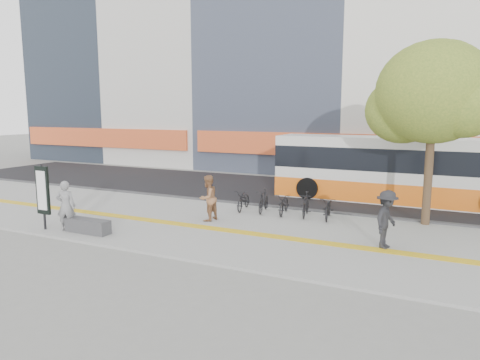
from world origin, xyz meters
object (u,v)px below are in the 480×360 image
at_px(street_tree, 433,95).
at_px(seated_woman, 66,206).
at_px(bench, 88,226).
at_px(pedestrian_tan, 208,198).
at_px(signboard, 43,191).
at_px(pedestrian_dark, 387,219).
at_px(bus, 397,172).

distance_m(street_tree, seated_woman, 12.75).
bearing_deg(bench, pedestrian_tan, 48.59).
distance_m(signboard, street_tree, 13.40).
bearing_deg(signboard, pedestrian_dark, 14.92).
distance_m(signboard, bus, 14.15).
distance_m(pedestrian_tan, pedestrian_dark, 6.23).
xyz_separation_m(street_tree, pedestrian_tan, (-7.06, -2.94, -3.61)).
distance_m(street_tree, bus, 5.02).
bearing_deg(pedestrian_tan, bench, -31.80).
bearing_deg(signboard, seated_woman, 13.85).
bearing_deg(pedestrian_tan, pedestrian_dark, 94.24).
bearing_deg(bus, street_tree, -69.58).
bearing_deg(seated_woman, bus, -159.52).
bearing_deg(pedestrian_dark, street_tree, -0.87).
bearing_deg(pedestrian_dark, bus, 16.93).
bearing_deg(seated_woman, pedestrian_dark, 168.69).
bearing_deg(pedestrian_dark, signboard, 117.84).
xyz_separation_m(bench, signboard, (-1.60, -0.31, 1.06)).
xyz_separation_m(signboard, pedestrian_tan, (4.32, 3.39, -0.46)).
relative_size(seated_woman, pedestrian_tan, 1.01).
xyz_separation_m(bus, pedestrian_dark, (0.51, -7.20, -0.46)).
xyz_separation_m(signboard, street_tree, (11.38, 6.33, 3.15)).
relative_size(signboard, seated_woman, 1.32).
relative_size(bench, pedestrian_tan, 0.97).
distance_m(bus, pedestrian_tan, 8.74).
xyz_separation_m(seated_woman, pedestrian_tan, (3.52, 3.19, -0.01)).
bearing_deg(signboard, bench, 10.81).
height_order(seated_woman, pedestrian_tan, seated_woman).
distance_m(signboard, pedestrian_tan, 5.51).
height_order(bus, pedestrian_tan, bus).
distance_m(bench, signboard, 1.94).
relative_size(street_tree, pedestrian_tan, 3.83).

